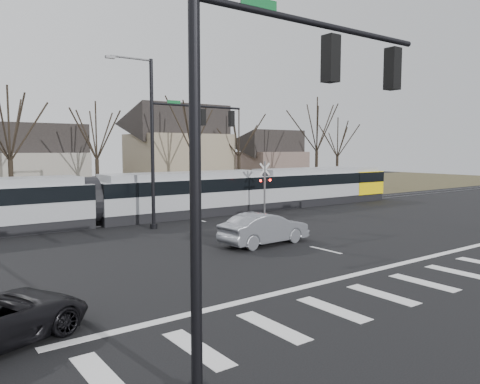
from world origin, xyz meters
TOP-DOWN VIEW (x-y plane):
  - ground at (0.00, 0.00)m, footprint 140.00×140.00m
  - grass_verge at (0.00, 32.00)m, footprint 140.00×28.00m
  - crosswalk at (0.00, -4.00)m, footprint 27.00×2.60m
  - stop_line at (0.00, -1.80)m, footprint 28.00×0.35m
  - lane_dashes at (0.00, 16.00)m, footprint 0.18×30.00m
  - rail_pair at (0.00, 15.80)m, footprint 90.00×1.52m
  - tram at (0.03, 16.00)m, footprint 42.16×3.13m
  - sedan at (-1.49, 4.83)m, footprint 2.28×5.12m
  - signal_pole_near_left at (-10.41, -6.00)m, footprint 9.28×0.44m
  - signal_pole_far at (-2.41, 12.50)m, footprint 9.28×0.44m
  - rail_crossing_signal at (5.00, 12.79)m, footprint 1.08×0.36m
  - tree_row at (2.00, 26.00)m, footprint 59.20×7.20m
  - house_b at (-5.00, 36.00)m, footprint 8.64×7.56m
  - house_c at (9.00, 33.00)m, footprint 10.80×8.64m
  - house_d at (24.00, 35.00)m, footprint 8.64×7.56m

SIDE VIEW (x-z plane):
  - ground at x=0.00m, z-range 0.00..0.00m
  - grass_verge at x=0.00m, z-range 0.00..0.01m
  - crosswalk at x=0.00m, z-range 0.00..0.01m
  - stop_line at x=0.00m, z-range 0.00..0.01m
  - lane_dashes at x=0.00m, z-range 0.00..0.01m
  - rail_pair at x=0.00m, z-range 0.00..0.06m
  - sedan at x=-1.49m, z-range 0.00..1.62m
  - tram at x=0.03m, z-range 0.14..3.34m
  - rail_crossing_signal at x=5.00m, z-range -0.11..3.89m
  - house_b at x=-5.00m, z-range 0.14..7.79m
  - house_d at x=24.00m, z-range 0.14..7.79m
  - tree_row at x=2.00m, z-range 0.00..10.00m
  - house_c at x=9.00m, z-range 0.18..10.28m
  - signal_pole_near_left at x=-10.41m, z-range 0.60..10.80m
  - signal_pole_far at x=-2.41m, z-range 0.60..10.80m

